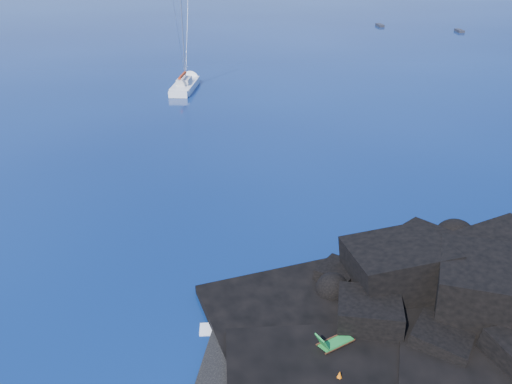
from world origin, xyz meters
TOP-DOWN VIEW (x-y plane):
  - ground at (0.00, 0.00)m, footprint 400.00×400.00m
  - headland at (13.00, 3.00)m, footprint 24.00×24.00m
  - beach at (4.50, 0.50)m, footprint 9.08×6.86m
  - surf_foam at (5.00, 5.00)m, footprint 10.00×8.00m
  - sailboat at (-8.78, 50.76)m, footprint 3.06×12.63m
  - deck_chair at (6.20, 1.26)m, footprint 1.93×1.64m
  - towel at (6.59, -0.29)m, footprint 2.01×1.73m
  - sunbather at (6.59, -0.29)m, footprint 1.65×1.28m
  - marker_cone at (6.14, -0.72)m, footprint 0.52×0.52m
  - distant_boat_a at (30.12, 117.29)m, footprint 1.64×4.24m
  - distant_boat_b at (47.04, 107.94)m, footprint 1.27×4.02m

SIDE VIEW (x-z plane):
  - ground at x=0.00m, z-range 0.00..0.00m
  - headland at x=13.00m, z-range -1.80..1.80m
  - beach at x=4.50m, z-range -0.35..0.35m
  - surf_foam at x=5.00m, z-range -0.03..0.03m
  - sailboat at x=-8.78m, z-range -6.58..6.58m
  - distant_boat_a at x=30.12m, z-range -0.28..0.28m
  - distant_boat_b at x=47.04m, z-range -0.27..0.27m
  - towel at x=6.59m, z-range 0.35..0.40m
  - sunbather at x=6.59m, z-range 0.40..0.62m
  - marker_cone at x=6.14m, z-range 0.35..0.95m
  - deck_chair at x=6.20m, z-range 0.35..1.58m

